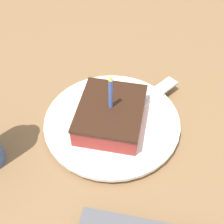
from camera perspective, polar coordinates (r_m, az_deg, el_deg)
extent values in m
cube|color=brown|center=(0.58, 2.35, -3.43)|extent=(2.40, 2.40, 0.04)
cylinder|color=white|center=(0.56, 0.00, -1.98)|extent=(0.23, 0.23, 0.02)
cylinder|color=white|center=(0.56, 0.00, -1.74)|extent=(0.24, 0.24, 0.01)
cube|color=#99332D|center=(0.54, -0.23, -0.64)|extent=(0.11, 0.13, 0.03)
cube|color=black|center=(0.52, -0.24, 0.80)|extent=(0.11, 0.13, 0.01)
cylinder|color=#4C72E0|center=(0.50, -0.25, 3.33)|extent=(0.01, 0.01, 0.06)
cone|color=yellow|center=(0.48, -0.26, 6.22)|extent=(0.01, 0.01, 0.01)
cube|color=silver|center=(0.57, 4.19, 0.76)|extent=(0.09, 0.11, 0.00)
cube|color=silver|center=(0.62, 9.86, 4.80)|extent=(0.05, 0.05, 0.00)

